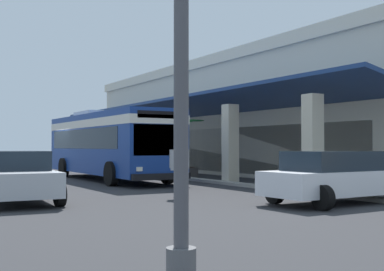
{
  "coord_description": "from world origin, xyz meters",
  "views": [
    {
      "loc": [
        26.29,
        -7.98,
        1.6
      ],
      "look_at": [
        7.44,
        2.99,
        2.07
      ],
      "focal_mm": 47.64,
      "sensor_mm": 36.0,
      "label": 1
    }
  ],
  "objects_px": {
    "parked_sedan_silver": "(16,176)",
    "potted_palm": "(187,163)",
    "parked_sedan_white": "(335,177)",
    "pedestrian": "(179,166)",
    "transit_bus": "(108,141)"
  },
  "relations": [
    {
      "from": "pedestrian",
      "to": "potted_palm",
      "type": "distance_m",
      "value": 10.49
    },
    {
      "from": "parked_sedan_white",
      "to": "potted_palm",
      "type": "distance_m",
      "value": 12.79
    },
    {
      "from": "transit_bus",
      "to": "pedestrian",
      "type": "xyz_separation_m",
      "value": [
        9.19,
        -1.17,
        -0.88
      ]
    },
    {
      "from": "transit_bus",
      "to": "parked_sedan_white",
      "type": "xyz_separation_m",
      "value": [
        12.75,
        1.85,
        -1.1
      ]
    },
    {
      "from": "parked_sedan_silver",
      "to": "pedestrian",
      "type": "bearing_deg",
      "value": 74.67
    },
    {
      "from": "parked_sedan_silver",
      "to": "pedestrian",
      "type": "relative_size",
      "value": 2.6
    },
    {
      "from": "parked_sedan_white",
      "to": "potted_palm",
      "type": "relative_size",
      "value": 1.44
    },
    {
      "from": "parked_sedan_silver",
      "to": "pedestrian",
      "type": "distance_m",
      "value": 4.81
    },
    {
      "from": "parked_sedan_white",
      "to": "pedestrian",
      "type": "distance_m",
      "value": 4.67
    },
    {
      "from": "transit_bus",
      "to": "potted_palm",
      "type": "distance_m",
      "value": 4.35
    },
    {
      "from": "parked_sedan_white",
      "to": "parked_sedan_silver",
      "type": "xyz_separation_m",
      "value": [
        -4.84,
        -7.64,
        0.0
      ]
    },
    {
      "from": "transit_bus",
      "to": "pedestrian",
      "type": "relative_size",
      "value": 6.48
    },
    {
      "from": "parked_sedan_white",
      "to": "parked_sedan_silver",
      "type": "height_order",
      "value": "same"
    },
    {
      "from": "parked_sedan_silver",
      "to": "potted_palm",
      "type": "height_order",
      "value": "potted_palm"
    },
    {
      "from": "parked_sedan_white",
      "to": "pedestrian",
      "type": "relative_size",
      "value": 2.58
    }
  ]
}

